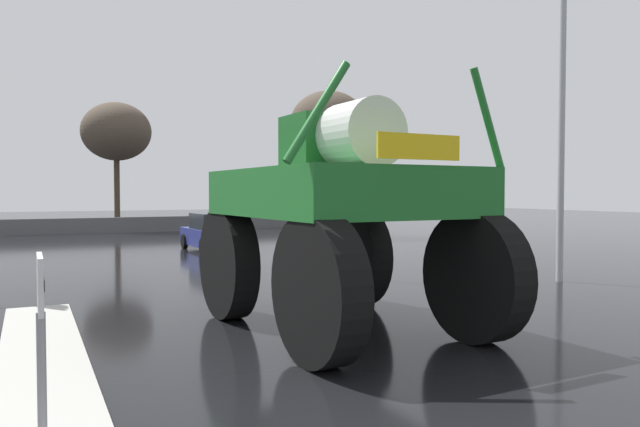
{
  "coord_description": "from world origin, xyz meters",
  "views": [
    {
      "loc": [
        -4.18,
        -2.62,
        2.38
      ],
      "look_at": [
        1.14,
        8.3,
        1.94
      ],
      "focal_mm": 33.79,
      "sensor_mm": 36.0,
      "label": 1
    }
  ],
  "objects_px": {
    "streetlight_near_right": "(566,100)",
    "bare_tree_right": "(328,125)",
    "oversize_sprayer": "(341,214)",
    "sedan_ahead": "(214,233)",
    "lane_arrow_sign": "(41,325)",
    "bare_tree_far_center": "(116,132)",
    "traffic_signal_near_right": "(360,173)"
  },
  "relations": [
    {
      "from": "oversize_sprayer",
      "to": "bare_tree_right",
      "type": "relative_size",
      "value": 0.74
    },
    {
      "from": "streetlight_near_right",
      "to": "oversize_sprayer",
      "type": "bearing_deg",
      "value": -163.43
    },
    {
      "from": "oversize_sprayer",
      "to": "bare_tree_right",
      "type": "distance_m",
      "value": 22.68
    },
    {
      "from": "traffic_signal_near_right",
      "to": "streetlight_near_right",
      "type": "height_order",
      "value": "streetlight_near_right"
    },
    {
      "from": "lane_arrow_sign",
      "to": "oversize_sprayer",
      "type": "distance_m",
      "value": 6.3
    },
    {
      "from": "streetlight_near_right",
      "to": "lane_arrow_sign",
      "type": "bearing_deg",
      "value": -153.3
    },
    {
      "from": "lane_arrow_sign",
      "to": "streetlight_near_right",
      "type": "height_order",
      "value": "streetlight_near_right"
    },
    {
      "from": "traffic_signal_near_right",
      "to": "bare_tree_far_center",
      "type": "relative_size",
      "value": 0.51
    },
    {
      "from": "streetlight_near_right",
      "to": "bare_tree_right",
      "type": "distance_m",
      "value": 17.8
    },
    {
      "from": "traffic_signal_near_right",
      "to": "streetlight_near_right",
      "type": "relative_size",
      "value": 0.46
    },
    {
      "from": "lane_arrow_sign",
      "to": "bare_tree_right",
      "type": "distance_m",
      "value": 28.55
    },
    {
      "from": "sedan_ahead",
      "to": "bare_tree_right",
      "type": "xyz_separation_m",
      "value": [
        7.88,
        5.26,
        5.32
      ]
    },
    {
      "from": "bare_tree_right",
      "to": "traffic_signal_near_right",
      "type": "bearing_deg",
      "value": -113.74
    },
    {
      "from": "sedan_ahead",
      "to": "traffic_signal_near_right",
      "type": "bearing_deg",
      "value": -173.82
    },
    {
      "from": "lane_arrow_sign",
      "to": "bare_tree_far_center",
      "type": "height_order",
      "value": "bare_tree_far_center"
    },
    {
      "from": "sedan_ahead",
      "to": "oversize_sprayer",
      "type": "bearing_deg",
      "value": 170.61
    },
    {
      "from": "bare_tree_far_center",
      "to": "oversize_sprayer",
      "type": "bearing_deg",
      "value": -90.16
    },
    {
      "from": "traffic_signal_near_right",
      "to": "bare_tree_far_center",
      "type": "xyz_separation_m",
      "value": [
        -3.23,
        24.35,
        3.15
      ]
    },
    {
      "from": "oversize_sprayer",
      "to": "bare_tree_right",
      "type": "bearing_deg",
      "value": -28.52
    },
    {
      "from": "lane_arrow_sign",
      "to": "streetlight_near_right",
      "type": "relative_size",
      "value": 0.2
    },
    {
      "from": "lane_arrow_sign",
      "to": "bare_tree_far_center",
      "type": "bearing_deg",
      "value": 81.75
    },
    {
      "from": "streetlight_near_right",
      "to": "sedan_ahead",
      "type": "bearing_deg",
      "value": 115.86
    },
    {
      "from": "oversize_sprayer",
      "to": "bare_tree_far_center",
      "type": "bearing_deg",
      "value": -2.5
    },
    {
      "from": "bare_tree_right",
      "to": "oversize_sprayer",
      "type": "bearing_deg",
      "value": -116.17
    },
    {
      "from": "oversize_sprayer",
      "to": "sedan_ahead",
      "type": "bearing_deg",
      "value": -9.91
    },
    {
      "from": "bare_tree_right",
      "to": "bare_tree_far_center",
      "type": "distance_m",
      "value": 13.62
    },
    {
      "from": "sedan_ahead",
      "to": "bare_tree_far_center",
      "type": "bearing_deg",
      "value": 5.43
    },
    {
      "from": "streetlight_near_right",
      "to": "bare_tree_far_center",
      "type": "xyz_separation_m",
      "value": [
        -7.89,
        27.15,
        1.25
      ]
    },
    {
      "from": "lane_arrow_sign",
      "to": "traffic_signal_near_right",
      "type": "xyz_separation_m",
      "value": [
        8.09,
        9.21,
        1.55
      ]
    },
    {
      "from": "bare_tree_right",
      "to": "lane_arrow_sign",
      "type": "bearing_deg",
      "value": -121.29
    },
    {
      "from": "sedan_ahead",
      "to": "lane_arrow_sign",
      "type": "bearing_deg",
      "value": 158.44
    },
    {
      "from": "sedan_ahead",
      "to": "bare_tree_right",
      "type": "relative_size",
      "value": 0.53
    }
  ]
}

